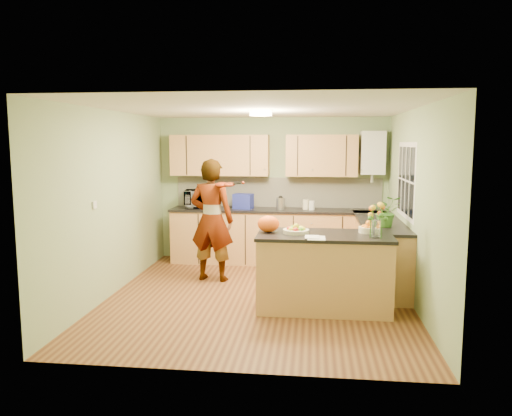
# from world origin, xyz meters

# --- Properties ---
(floor) EXTENTS (4.50, 4.50, 0.00)m
(floor) POSITION_xyz_m (0.00, 0.00, 0.00)
(floor) COLOR #552C18
(floor) RESTS_ON ground
(ceiling) EXTENTS (4.00, 4.50, 0.02)m
(ceiling) POSITION_xyz_m (0.00, 0.00, 2.50)
(ceiling) COLOR silver
(ceiling) RESTS_ON wall_back
(wall_back) EXTENTS (4.00, 0.02, 2.50)m
(wall_back) POSITION_xyz_m (0.00, 2.25, 1.25)
(wall_back) COLOR #91AC7B
(wall_back) RESTS_ON floor
(wall_front) EXTENTS (4.00, 0.02, 2.50)m
(wall_front) POSITION_xyz_m (0.00, -2.25, 1.25)
(wall_front) COLOR #91AC7B
(wall_front) RESTS_ON floor
(wall_left) EXTENTS (0.02, 4.50, 2.50)m
(wall_left) POSITION_xyz_m (-2.00, 0.00, 1.25)
(wall_left) COLOR #91AC7B
(wall_left) RESTS_ON floor
(wall_right) EXTENTS (0.02, 4.50, 2.50)m
(wall_right) POSITION_xyz_m (2.00, 0.00, 1.25)
(wall_right) COLOR #91AC7B
(wall_right) RESTS_ON floor
(back_counter) EXTENTS (3.64, 0.62, 0.94)m
(back_counter) POSITION_xyz_m (0.10, 1.95, 0.47)
(back_counter) COLOR #B58448
(back_counter) RESTS_ON floor
(right_counter) EXTENTS (0.62, 2.24, 0.94)m
(right_counter) POSITION_xyz_m (1.70, 0.85, 0.47)
(right_counter) COLOR #B58448
(right_counter) RESTS_ON floor
(splashback) EXTENTS (3.60, 0.02, 0.52)m
(splashback) POSITION_xyz_m (0.10, 2.23, 1.20)
(splashback) COLOR beige
(splashback) RESTS_ON back_counter
(upper_cabinets) EXTENTS (3.20, 0.34, 0.70)m
(upper_cabinets) POSITION_xyz_m (-0.18, 2.08, 1.85)
(upper_cabinets) COLOR #B58448
(upper_cabinets) RESTS_ON wall_back
(boiler) EXTENTS (0.40, 0.30, 0.86)m
(boiler) POSITION_xyz_m (1.70, 2.09, 1.90)
(boiler) COLOR white
(boiler) RESTS_ON wall_back
(window_right) EXTENTS (0.01, 1.30, 1.05)m
(window_right) POSITION_xyz_m (1.99, 0.60, 1.55)
(window_right) COLOR white
(window_right) RESTS_ON wall_right
(light_switch) EXTENTS (0.02, 0.09, 0.09)m
(light_switch) POSITION_xyz_m (-1.99, -0.60, 1.30)
(light_switch) COLOR white
(light_switch) RESTS_ON wall_left
(ceiling_lamp) EXTENTS (0.30, 0.30, 0.07)m
(ceiling_lamp) POSITION_xyz_m (0.00, 0.30, 2.46)
(ceiling_lamp) COLOR #FFEABF
(ceiling_lamp) RESTS_ON ceiling
(peninsula_island) EXTENTS (1.66, 0.85, 0.95)m
(peninsula_island) POSITION_xyz_m (0.86, -0.36, 0.48)
(peninsula_island) COLOR #B58448
(peninsula_island) RESTS_ON floor
(fruit_dish) EXTENTS (0.33, 0.33, 0.11)m
(fruit_dish) POSITION_xyz_m (0.51, -0.36, 1.00)
(fruit_dish) COLOR beige
(fruit_dish) RESTS_ON peninsula_island
(orange_bowl) EXTENTS (0.25, 0.25, 0.14)m
(orange_bowl) POSITION_xyz_m (1.41, -0.21, 1.01)
(orange_bowl) COLOR beige
(orange_bowl) RESTS_ON peninsula_island
(flower_vase) EXTENTS (0.25, 0.25, 0.47)m
(flower_vase) POSITION_xyz_m (1.46, -0.54, 1.26)
(flower_vase) COLOR silver
(flower_vase) RESTS_ON peninsula_island
(orange_bag) EXTENTS (0.35, 0.33, 0.21)m
(orange_bag) POSITION_xyz_m (0.16, -0.31, 1.05)
(orange_bag) COLOR #FC5A14
(orange_bag) RESTS_ON peninsula_island
(papers) EXTENTS (0.21, 0.28, 0.01)m
(papers) POSITION_xyz_m (0.76, -0.66, 0.95)
(papers) COLOR white
(papers) RESTS_ON peninsula_island
(violinist) EXTENTS (0.73, 0.54, 1.84)m
(violinist) POSITION_xyz_m (-0.79, 0.76, 0.92)
(violinist) COLOR tan
(violinist) RESTS_ON floor
(violin) EXTENTS (0.61, 0.53, 0.15)m
(violin) POSITION_xyz_m (-0.59, 0.54, 1.47)
(violin) COLOR #530D05
(violin) RESTS_ON violinist
(microwave) EXTENTS (0.61, 0.45, 0.31)m
(microwave) POSITION_xyz_m (-1.21, 1.96, 1.10)
(microwave) COLOR white
(microwave) RESTS_ON back_counter
(blue_box) EXTENTS (0.35, 0.29, 0.25)m
(blue_box) POSITION_xyz_m (-0.48, 1.95, 1.07)
(blue_box) COLOR navy
(blue_box) RESTS_ON back_counter
(kettle) EXTENTS (0.14, 0.14, 0.27)m
(kettle) POSITION_xyz_m (0.17, 1.92, 1.05)
(kettle) COLOR #BBBBC0
(kettle) RESTS_ON back_counter
(jar_cream) EXTENTS (0.12, 0.12, 0.17)m
(jar_cream) POSITION_xyz_m (0.60, 1.97, 1.02)
(jar_cream) COLOR beige
(jar_cream) RESTS_ON back_counter
(jar_white) EXTENTS (0.12, 0.12, 0.15)m
(jar_white) POSITION_xyz_m (0.70, 1.91, 1.02)
(jar_white) COLOR white
(jar_white) RESTS_ON back_counter
(potted_plant) EXTENTS (0.41, 0.37, 0.42)m
(potted_plant) POSITION_xyz_m (1.70, 0.30, 1.15)
(potted_plant) COLOR #3B7426
(potted_plant) RESTS_ON right_counter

